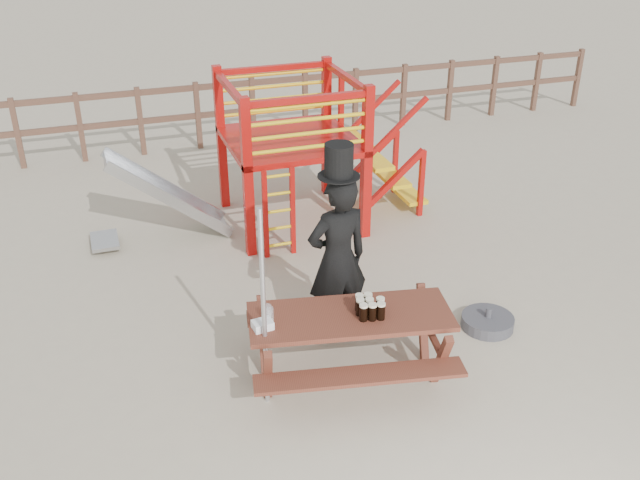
{
  "coord_description": "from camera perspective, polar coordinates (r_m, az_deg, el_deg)",
  "views": [
    {
      "loc": [
        -2.41,
        -5.26,
        4.47
      ],
      "look_at": [
        -0.33,
        0.8,
        1.14
      ],
      "focal_mm": 40.0,
      "sensor_mm": 36.0,
      "label": 1
    }
  ],
  "objects": [
    {
      "name": "empty_glasses",
      "position": [
        6.65,
        -4.15,
        -5.94
      ],
      "size": [
        0.09,
        0.13,
        0.15
      ],
      "color": "silver",
      "rests_on": "picnic_table"
    },
    {
      "name": "picnic_table",
      "position": [
        6.92,
        2.4,
        -7.87
      ],
      "size": [
        2.14,
        1.66,
        0.75
      ],
      "rotation": [
        0.0,
        0.0,
        -0.19
      ],
      "color": "brown",
      "rests_on": "ground"
    },
    {
      "name": "man_with_hat",
      "position": [
        7.28,
        1.42,
        -1.24
      ],
      "size": [
        0.72,
        0.52,
        2.18
      ],
      "rotation": [
        0.0,
        0.0,
        3.27
      ],
      "color": "black",
      "rests_on": "ground"
    },
    {
      "name": "playground_fort",
      "position": [
        9.8,
        -2.76,
        7.17
      ],
      "size": [
        4.71,
        1.84,
        2.1
      ],
      "color": "#AF0F0B",
      "rests_on": "ground"
    },
    {
      "name": "paper_bag",
      "position": [
        6.56,
        -4.62,
        -6.79
      ],
      "size": [
        0.2,
        0.16,
        0.08
      ],
      "primitive_type": "cube",
      "rotation": [
        0.0,
        0.0,
        0.12
      ],
      "color": "white",
      "rests_on": "picnic_table"
    },
    {
      "name": "ground",
      "position": [
        7.31,
        4.59,
        -10.33
      ],
      "size": [
        60.0,
        60.0,
        0.0
      ],
      "primitive_type": "plane",
      "color": "tan",
      "rests_on": "ground"
    },
    {
      "name": "metal_pole",
      "position": [
        6.35,
        -4.52,
        -5.71
      ],
      "size": [
        0.04,
        0.04,
        2.01
      ],
      "primitive_type": "cylinder",
      "color": "#B2B2B7",
      "rests_on": "ground"
    },
    {
      "name": "stout_pints",
      "position": [
        6.72,
        3.95,
        -5.38
      ],
      "size": [
        0.27,
        0.28,
        0.17
      ],
      "color": "black",
      "rests_on": "picnic_table"
    },
    {
      "name": "parasol_base",
      "position": [
        8.08,
        13.25,
        -6.39
      ],
      "size": [
        0.57,
        0.57,
        0.24
      ],
      "color": "#3D3D43",
      "rests_on": "ground"
    },
    {
      "name": "back_fence",
      "position": [
        13.04,
        -7.59,
        10.61
      ],
      "size": [
        15.09,
        0.09,
        1.2
      ],
      "color": "brown",
      "rests_on": "ground"
    }
  ]
}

